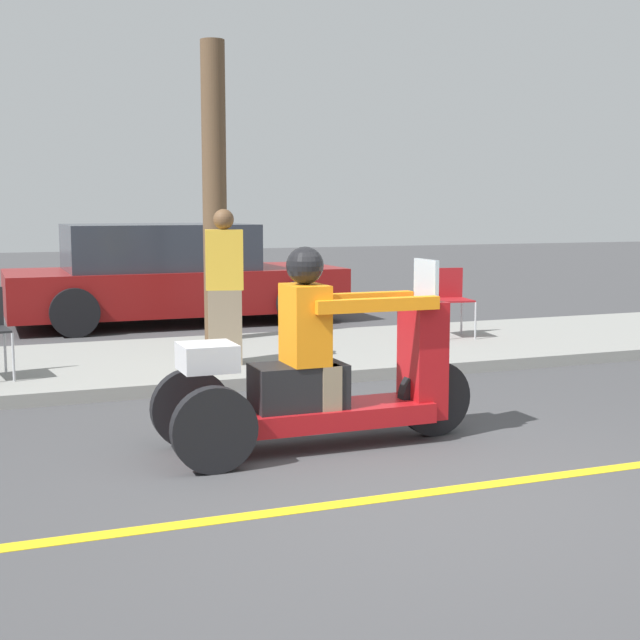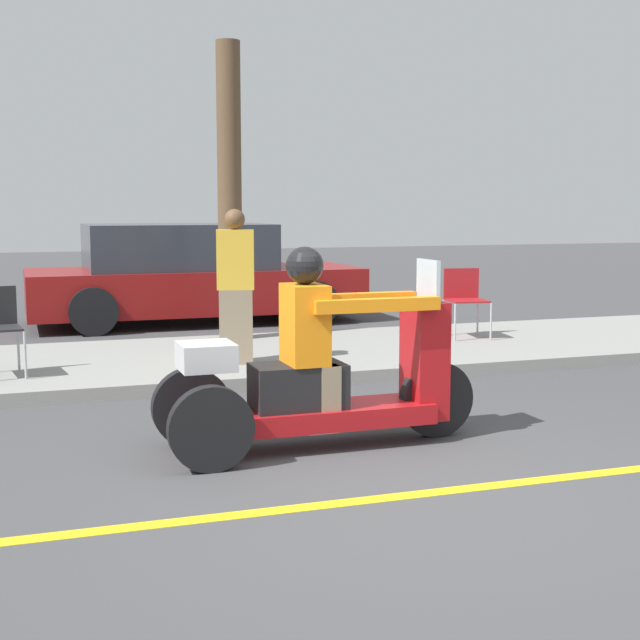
{
  "view_description": "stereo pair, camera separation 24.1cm",
  "coord_description": "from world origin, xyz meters",
  "px_view_note": "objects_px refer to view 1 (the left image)",
  "views": [
    {
      "loc": [
        -2.45,
        -4.51,
        1.68
      ],
      "look_at": [
        -0.23,
        1.18,
        0.9
      ],
      "focal_mm": 50.0,
      "sensor_mm": 36.0,
      "label": 1
    },
    {
      "loc": [
        -2.22,
        -4.59,
        1.68
      ],
      "look_at": [
        -0.23,
        1.18,
        0.9
      ],
      "focal_mm": 50.0,
      "sensor_mm": 36.0,
      "label": 2
    }
  ],
  "objects_px": {
    "folding_chair_set_back": "(449,295)",
    "parked_car_lot_far": "(170,276)",
    "motorcycle_trike": "(321,377)",
    "spectator_mid_group": "(225,290)",
    "tree_trunk": "(215,193)"
  },
  "relations": [
    {
      "from": "folding_chair_set_back",
      "to": "parked_car_lot_far",
      "type": "distance_m",
      "value": 4.29
    },
    {
      "from": "spectator_mid_group",
      "to": "parked_car_lot_far",
      "type": "distance_m",
      "value": 4.25
    },
    {
      "from": "spectator_mid_group",
      "to": "tree_trunk",
      "type": "relative_size",
      "value": 0.45
    },
    {
      "from": "parked_car_lot_far",
      "to": "tree_trunk",
      "type": "distance_m",
      "value": 2.84
    },
    {
      "from": "folding_chair_set_back",
      "to": "tree_trunk",
      "type": "relative_size",
      "value": 0.24
    },
    {
      "from": "folding_chair_set_back",
      "to": "parked_car_lot_far",
      "type": "height_order",
      "value": "parked_car_lot_far"
    },
    {
      "from": "motorcycle_trike",
      "to": "parked_car_lot_far",
      "type": "relative_size",
      "value": 0.49
    },
    {
      "from": "motorcycle_trike",
      "to": "spectator_mid_group",
      "type": "xyz_separation_m",
      "value": [
        0.08,
        2.82,
        0.36
      ]
    },
    {
      "from": "spectator_mid_group",
      "to": "folding_chair_set_back",
      "type": "xyz_separation_m",
      "value": [
        3.02,
        0.88,
        -0.24
      ]
    },
    {
      "from": "tree_trunk",
      "to": "spectator_mid_group",
      "type": "bearing_deg",
      "value": -101.74
    },
    {
      "from": "motorcycle_trike",
      "to": "spectator_mid_group",
      "type": "height_order",
      "value": "spectator_mid_group"
    },
    {
      "from": "motorcycle_trike",
      "to": "folding_chair_set_back",
      "type": "distance_m",
      "value": 4.83
    },
    {
      "from": "folding_chair_set_back",
      "to": "spectator_mid_group",
      "type": "bearing_deg",
      "value": -163.78
    },
    {
      "from": "motorcycle_trike",
      "to": "tree_trunk",
      "type": "height_order",
      "value": "tree_trunk"
    },
    {
      "from": "folding_chair_set_back",
      "to": "tree_trunk",
      "type": "distance_m",
      "value": 3.04
    }
  ]
}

